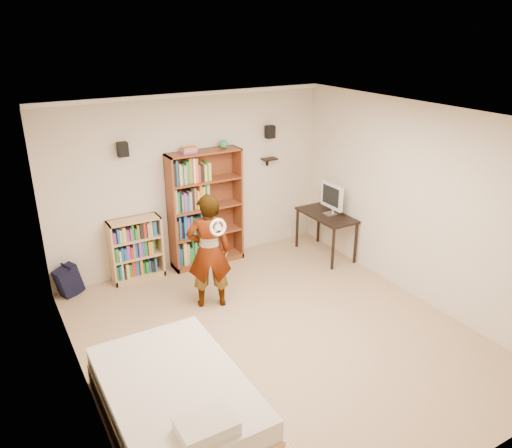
{
  "coord_description": "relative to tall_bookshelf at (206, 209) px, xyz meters",
  "views": [
    {
      "loc": [
        -2.85,
        -4.42,
        3.63
      ],
      "look_at": [
        0.05,
        0.6,
        1.29
      ],
      "focal_mm": 35.0,
      "sensor_mm": 36.0,
      "label": 1
    }
  ],
  "objects": [
    {
      "name": "navy_bag",
      "position": [
        -2.16,
        0.01,
        -0.69
      ],
      "size": [
        0.41,
        0.35,
        0.47
      ],
      "primitive_type": null,
      "rotation": [
        0.0,
        0.0,
        0.41
      ],
      "color": "black",
      "rests_on": "ground"
    },
    {
      "name": "daybed",
      "position": [
        -1.73,
        -3.03,
        -0.64
      ],
      "size": [
        1.27,
        1.95,
        0.57
      ],
      "primitive_type": null,
      "color": "beige",
      "rests_on": "ground"
    },
    {
      "name": "wii_wheel",
      "position": [
        -0.52,
        -1.53,
        0.34
      ],
      "size": [
        0.23,
        0.09,
        0.23
      ],
      "primitive_type": "torus",
      "rotation": [
        1.36,
        0.0,
        0.0
      ],
      "color": "silver",
      "rests_on": "person"
    },
    {
      "name": "room_shell",
      "position": [
        -0.14,
        -2.33,
        0.84
      ],
      "size": [
        4.52,
        5.02,
        2.71
      ],
      "color": "beige",
      "rests_on": "ground"
    },
    {
      "name": "person",
      "position": [
        -0.52,
        -1.23,
        -0.12
      ],
      "size": [
        0.69,
        0.57,
        1.61
      ],
      "primitive_type": "imported",
      "rotation": [
        0.0,
        0.0,
        2.77
      ],
      "color": "black",
      "rests_on": "ground"
    },
    {
      "name": "tall_bookshelf",
      "position": [
        0.0,
        0.0,
        0.0
      ],
      "size": [
        1.17,
        0.34,
        1.85
      ],
      "primitive_type": null,
      "color": "brown",
      "rests_on": "ground"
    },
    {
      "name": "low_bookshelf",
      "position": [
        -1.15,
        0.03,
        -0.44
      ],
      "size": [
        0.77,
        0.29,
        0.96
      ],
      "primitive_type": null,
      "color": "tan",
      "rests_on": "ground"
    },
    {
      "name": "computer_desk",
      "position": [
        1.83,
        -0.73,
        -0.56
      ],
      "size": [
        0.53,
        1.07,
        0.73
      ],
      "primitive_type": null,
      "color": "black",
      "rests_on": "ground"
    },
    {
      "name": "wall_shelf",
      "position": [
        1.21,
        0.08,
        0.63
      ],
      "size": [
        0.25,
        0.16,
        0.02
      ],
      "primitive_type": "cube",
      "color": "black",
      "rests_on": "room_shell"
    },
    {
      "name": "imac",
      "position": [
        1.87,
        -0.75,
        0.06
      ],
      "size": [
        0.14,
        0.51,
        0.51
      ],
      "primitive_type": null,
      "rotation": [
        0.0,
        0.0,
        0.08
      ],
      "color": "silver",
      "rests_on": "computer_desk"
    },
    {
      "name": "speaker_left",
      "position": [
        -1.19,
        0.07,
        1.08
      ],
      "size": [
        0.14,
        0.12,
        0.2
      ],
      "primitive_type": "cube",
      "color": "black",
      "rests_on": "room_shell"
    },
    {
      "name": "crown_molding",
      "position": [
        -0.14,
        -2.33,
        1.75
      ],
      "size": [
        4.5,
        5.0,
        0.06
      ],
      "color": "white",
      "rests_on": "room_shell"
    },
    {
      "name": "speaker_right",
      "position": [
        1.21,
        0.07,
        1.08
      ],
      "size": [
        0.14,
        0.12,
        0.2
      ],
      "primitive_type": "cube",
      "color": "black",
      "rests_on": "room_shell"
    },
    {
      "name": "ground",
      "position": [
        -0.14,
        -2.33,
        -0.92
      ],
      "size": [
        4.5,
        5.0,
        0.01
      ],
      "primitive_type": "cube",
      "color": "tan",
      "rests_on": "ground"
    }
  ]
}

